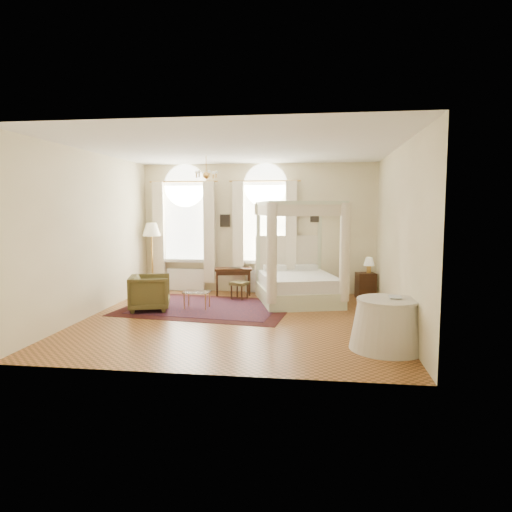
# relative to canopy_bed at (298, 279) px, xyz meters

# --- Properties ---
(ground) EXTENTS (6.00, 6.00, 0.00)m
(ground) POSITION_rel_canopy_bed_xyz_m (-1.09, -1.84, -0.53)
(ground) COLOR #9E5D2E
(ground) RESTS_ON ground
(room_walls) EXTENTS (6.00, 6.00, 6.00)m
(room_walls) POSITION_rel_canopy_bed_xyz_m (-1.09, -1.84, 1.45)
(room_walls) COLOR #FCEDC0
(room_walls) RESTS_ON ground
(window_left) EXTENTS (1.62, 0.27, 3.29)m
(window_left) POSITION_rel_canopy_bed_xyz_m (-2.99, 1.03, 0.96)
(window_left) COLOR white
(window_left) RESTS_ON room_walls
(window_right) EXTENTS (1.62, 0.27, 3.29)m
(window_right) POSITION_rel_canopy_bed_xyz_m (-0.89, 1.03, 0.96)
(window_right) COLOR white
(window_right) RESTS_ON room_walls
(chandelier) EXTENTS (0.51, 0.45, 0.50)m
(chandelier) POSITION_rel_canopy_bed_xyz_m (-1.99, -0.64, 2.38)
(chandelier) COLOR #B7863D
(chandelier) RESTS_ON room_walls
(wall_pictures) EXTENTS (2.54, 0.03, 0.39)m
(wall_pictures) POSITION_rel_canopy_bed_xyz_m (-1.00, 1.13, 1.36)
(wall_pictures) COLOR black
(wall_pictures) RESTS_ON room_walls
(canopy_bed) EXTENTS (2.24, 2.52, 2.33)m
(canopy_bed) POSITION_rel_canopy_bed_xyz_m (0.00, 0.00, 0.00)
(canopy_bed) COLOR beige
(canopy_bed) RESTS_ON ground
(nightstand) EXTENTS (0.50, 0.47, 0.62)m
(nightstand) POSITION_rel_canopy_bed_xyz_m (1.61, 0.67, -0.22)
(nightstand) COLOR #31190D
(nightstand) RESTS_ON ground
(nightstand_lamp) EXTENTS (0.26, 0.26, 0.38)m
(nightstand_lamp) POSITION_rel_canopy_bed_xyz_m (1.69, 0.73, 0.34)
(nightstand_lamp) COLOR #B7863D
(nightstand_lamp) RESTS_ON nightstand
(writing_desk) EXTENTS (0.99, 0.65, 0.68)m
(writing_desk) POSITION_rel_canopy_bed_xyz_m (-1.64, 0.63, 0.06)
(writing_desk) COLOR #31190D
(writing_desk) RESTS_ON ground
(laptop) EXTENTS (0.40, 0.32, 0.03)m
(laptop) POSITION_rel_canopy_bed_xyz_m (-1.51, 0.60, 0.17)
(laptop) COLOR black
(laptop) RESTS_ON writing_desk
(stool) EXTENTS (0.48, 0.48, 0.43)m
(stool) POSITION_rel_canopy_bed_xyz_m (-1.39, 0.11, -0.17)
(stool) COLOR #453D1D
(stool) RESTS_ON ground
(armchair) EXTENTS (1.03, 1.01, 0.76)m
(armchair) POSITION_rel_canopy_bed_xyz_m (-3.09, -1.29, -0.15)
(armchair) COLOR #4C4420
(armchair) RESTS_ON ground
(coffee_table) EXTENTS (0.56, 0.40, 0.37)m
(coffee_table) POSITION_rel_canopy_bed_xyz_m (-2.14, -1.01, -0.19)
(coffee_table) COLOR white
(coffee_table) RESTS_ON ground
(floor_lamp) EXTENTS (0.46, 0.46, 1.80)m
(floor_lamp) POSITION_rel_canopy_bed_xyz_m (-3.79, 0.76, 1.01)
(floor_lamp) COLOR #B7863D
(floor_lamp) RESTS_ON ground
(oriental_rug) EXTENTS (3.85, 2.97, 0.01)m
(oriental_rug) POSITION_rel_canopy_bed_xyz_m (-1.93, -0.89, -0.52)
(oriental_rug) COLOR #431410
(oriental_rug) RESTS_ON ground
(side_table) EXTENTS (1.15, 1.15, 0.79)m
(side_table) POSITION_rel_canopy_bed_xyz_m (1.52, -3.39, -0.14)
(side_table) COLOR beige
(side_table) RESTS_ON ground
(book) EXTENTS (0.21, 0.27, 0.02)m
(book) POSITION_rel_canopy_bed_xyz_m (1.55, -3.30, 0.27)
(book) COLOR black
(book) RESTS_ON side_table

